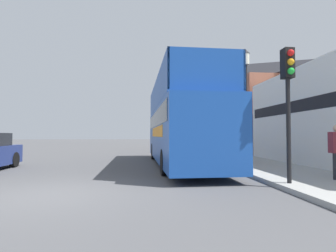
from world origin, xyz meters
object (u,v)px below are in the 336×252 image
at_px(lamp_post_third, 182,119).
at_px(litter_bin, 246,152).
at_px(parked_car_ahead_of_bus, 174,145).
at_px(lamp_post_nearest, 246,86).
at_px(lamp_post_second, 199,106).
at_px(traffic_signal, 288,84).
at_px(tour_bus, 180,129).

height_order(lamp_post_third, litter_bin, lamp_post_third).
height_order(parked_car_ahead_of_bus, lamp_post_nearest, lamp_post_nearest).
bearing_deg(parked_car_ahead_of_bus, litter_bin, -72.82).
xyz_separation_m(lamp_post_second, litter_bin, (0.85, -6.80, -3.00)).
height_order(traffic_signal, lamp_post_second, lamp_post_second).
bearing_deg(lamp_post_nearest, traffic_signal, -91.53).
relative_size(traffic_signal, litter_bin, 3.85).
xyz_separation_m(tour_bus, traffic_signal, (2.23, -6.02, 1.11)).
bearing_deg(traffic_signal, tour_bus, 110.33).
bearing_deg(traffic_signal, lamp_post_nearest, 88.47).
height_order(tour_bus, traffic_signal, tour_bus).
distance_m(parked_car_ahead_of_bus, lamp_post_third, 7.77).
bearing_deg(litter_bin, traffic_signal, -100.27).
xyz_separation_m(parked_car_ahead_of_bus, traffic_signal, (1.53, -14.30, 2.27)).
height_order(traffic_signal, lamp_post_nearest, lamp_post_nearest).
relative_size(lamp_post_nearest, lamp_post_third, 1.09).
height_order(traffic_signal, lamp_post_third, lamp_post_third).
bearing_deg(lamp_post_nearest, parked_car_ahead_of_bus, 98.37).
bearing_deg(parked_car_ahead_of_bus, tour_bus, -93.85).
bearing_deg(parked_car_ahead_of_bus, lamp_post_second, -48.06).
bearing_deg(parked_car_ahead_of_bus, lamp_post_nearest, -80.64).
relative_size(lamp_post_nearest, lamp_post_second, 0.95).
bearing_deg(tour_bus, litter_bin, -9.45).
xyz_separation_m(traffic_signal, lamp_post_third, (0.15, 21.42, 0.33)).
bearing_deg(lamp_post_second, litter_bin, -82.84).
relative_size(traffic_signal, lamp_post_second, 0.73).
xyz_separation_m(parked_car_ahead_of_bus, litter_bin, (2.54, -8.74, 0.02)).
xyz_separation_m(tour_bus, parked_car_ahead_of_bus, (0.70, 8.27, -1.16)).
relative_size(parked_car_ahead_of_bus, lamp_post_nearest, 0.88).
bearing_deg(litter_bin, parked_car_ahead_of_bus, 106.19).
xyz_separation_m(traffic_signal, lamp_post_second, (0.15, 12.36, 0.75)).
xyz_separation_m(parked_car_ahead_of_bus, lamp_post_nearest, (1.62, -11.01, 2.85)).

